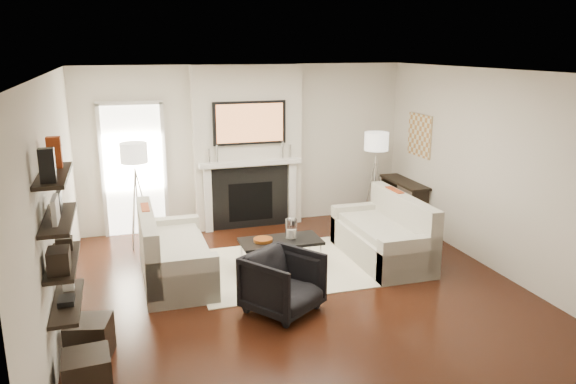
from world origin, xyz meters
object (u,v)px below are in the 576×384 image
object	(u,v)px
loveseat_right_base	(381,245)
ottoman_near	(90,339)
lamp_right_shade	(377,141)
loveseat_left_base	(176,264)
armchair	(283,280)
coffee_table	(281,241)
lamp_left_shade	(134,153)

from	to	relation	value
loveseat_right_base	ottoman_near	distance (m)	4.21
lamp_right_shade	ottoman_near	xyz separation A→B (m)	(-4.52, -3.07, -1.25)
loveseat_left_base	ottoman_near	world-z (taller)	loveseat_left_base
loveseat_right_base	armchair	world-z (taller)	armchair
loveseat_left_base	lamp_right_shade	bearing A→B (deg)	21.33
coffee_table	loveseat_left_base	bearing A→B (deg)	177.37
coffee_table	lamp_right_shade	distance (m)	2.74
coffee_table	loveseat_right_base	bearing A→B (deg)	-3.03
lamp_left_shade	loveseat_right_base	bearing A→B (deg)	-26.30
lamp_left_shade	lamp_right_shade	bearing A→B (deg)	-1.74
lamp_left_shade	armchair	bearing A→B (deg)	-62.02
ottoman_near	coffee_table	bearing A→B (deg)	33.85
loveseat_left_base	armchair	xyz separation A→B (m)	(1.08, -1.30, 0.17)
coffee_table	armchair	world-z (taller)	armchair
armchair	lamp_right_shade	xyz separation A→B (m)	(2.42, 2.66, 1.07)
loveseat_right_base	lamp_left_shade	distance (m)	3.88
ottoman_near	lamp_left_shade	bearing A→B (deg)	78.98
loveseat_right_base	loveseat_left_base	bearing A→B (deg)	177.17
lamp_left_shade	ottoman_near	distance (m)	3.48
loveseat_right_base	lamp_left_shade	world-z (taller)	lamp_left_shade
loveseat_right_base	lamp_right_shade	size ratio (longest dim) A/B	4.50
coffee_table	ottoman_near	world-z (taller)	coffee_table
lamp_left_shade	lamp_right_shade	size ratio (longest dim) A/B	1.00
armchair	ottoman_near	bearing A→B (deg)	155.62
ottoman_near	loveseat_right_base	bearing A→B (deg)	21.67
loveseat_left_base	ottoman_near	xyz separation A→B (m)	(-1.02, -1.70, -0.01)
lamp_left_shade	ottoman_near	xyz separation A→B (m)	(-0.62, -3.18, -1.25)
armchair	loveseat_right_base	bearing A→B (deg)	-2.73
loveseat_left_base	coffee_table	distance (m)	1.43
coffee_table	ottoman_near	xyz separation A→B (m)	(-2.44, -1.63, -0.20)
armchair	ottoman_near	xyz separation A→B (m)	(-2.10, -0.40, -0.18)
loveseat_right_base	armchair	size ratio (longest dim) A/B	2.34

